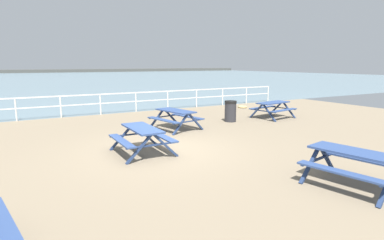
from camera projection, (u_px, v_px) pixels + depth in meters
The scene contains 10 objects.
ground_plane at pixel (162, 152), 9.70m from camera, with size 30.00×24.00×0.20m, color gray.
sea_band at pixel (39, 79), 54.92m from camera, with size 142.00×90.00×0.01m, color gray.
distant_shoreline at pixel (28, 73), 91.80m from camera, with size 142.00×6.00×1.80m, color #4C4C47.
seaward_railing at pixel (100, 100), 16.20m from camera, with size 23.07×0.07×1.08m.
picnic_table_near_left at pixel (273, 106), 15.20m from camera, with size 2.03×1.81×0.80m.
picnic_table_near_right at pixel (354, 160), 6.70m from camera, with size 1.84×2.06×0.80m.
picnic_table_mid_centre at pixel (176, 115), 12.57m from camera, with size 1.85×2.08×0.80m.
picnic_table_far_right at pixel (142, 134), 9.17m from camera, with size 1.54×1.80×0.80m.
litter_bin at pixel (230, 111), 14.26m from camera, with size 0.55×0.55×0.95m.
rope_coil at pixel (243, 107), 18.80m from camera, with size 0.55×0.55×0.11m, color tan.
Camera 1 is at (-3.78, -8.63, 2.60)m, focal length 29.42 mm.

